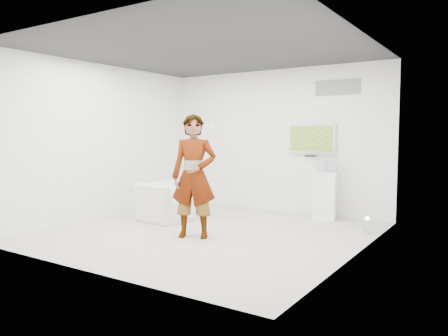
% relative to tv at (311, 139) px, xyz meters
% --- Properties ---
extents(room, '(5.01, 5.01, 3.00)m').
position_rel_tv_xyz_m(room, '(-0.85, -2.45, -0.05)').
color(room, '#B7B3A8').
rests_on(room, ground).
extents(tv, '(1.00, 0.08, 0.60)m').
position_rel_tv_xyz_m(tv, '(0.00, 0.00, 0.00)').
color(tv, silver).
rests_on(tv, room).
extents(logo_decal, '(0.90, 0.02, 0.30)m').
position_rel_tv_xyz_m(logo_decal, '(0.50, 0.04, 1.00)').
color(logo_decal, slate).
rests_on(logo_decal, room).
extents(person, '(0.84, 0.72, 1.96)m').
position_rel_tv_xyz_m(person, '(-0.81, -2.86, -0.57)').
color(person, white).
rests_on(person, room).
extents(armchair, '(1.07, 1.19, 0.71)m').
position_rel_tv_xyz_m(armchair, '(-2.09, -1.98, -1.19)').
color(armchair, white).
rests_on(armchair, room).
extents(pedestal, '(0.54, 0.54, 0.93)m').
position_rel_tv_xyz_m(pedestal, '(0.42, -0.33, -1.09)').
color(pedestal, white).
rests_on(pedestal, room).
extents(floor_uplight, '(0.19, 0.19, 0.25)m').
position_rel_tv_xyz_m(floor_uplight, '(1.42, -1.07, -1.42)').
color(floor_uplight, silver).
rests_on(floor_uplight, room).
extents(vitrine, '(0.44, 0.44, 0.32)m').
position_rel_tv_xyz_m(vitrine, '(0.42, -0.33, -0.46)').
color(vitrine, white).
rests_on(vitrine, pedestal).
extents(console, '(0.14, 0.18, 0.24)m').
position_rel_tv_xyz_m(console, '(0.42, -0.33, -0.50)').
color(console, white).
rests_on(console, pedestal).
extents(wii_remote, '(0.07, 0.16, 0.04)m').
position_rel_tv_xyz_m(wii_remote, '(-0.65, -2.62, 0.21)').
color(wii_remote, white).
rests_on(wii_remote, person).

